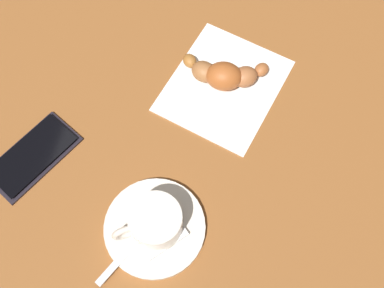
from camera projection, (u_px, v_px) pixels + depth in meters
ground_plane at (202, 146)px, 0.63m from camera, size 1.80×1.80×0.00m
saucer at (155, 228)px, 0.58m from camera, size 0.13×0.13×0.01m
espresso_cup at (155, 222)px, 0.55m from camera, size 0.07×0.08×0.05m
teaspoon at (147, 229)px, 0.57m from camera, size 0.13×0.08×0.01m
sugar_packet at (165, 241)px, 0.56m from camera, size 0.06×0.06×0.01m
napkin at (224, 85)px, 0.67m from camera, size 0.22×0.20×0.00m
croissant at (224, 74)px, 0.65m from camera, size 0.07×0.14×0.04m
cell_phone at (33, 156)px, 0.62m from camera, size 0.15×0.12×0.01m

